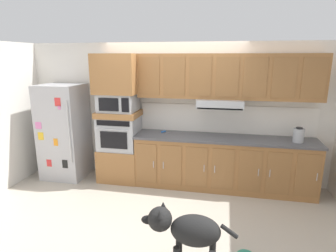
# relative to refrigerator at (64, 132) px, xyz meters

# --- Properties ---
(ground_plane) EXTENTS (9.60, 9.60, 0.00)m
(ground_plane) POSITION_rel_refrigerator_xyz_m (2.03, -0.68, -0.88)
(ground_plane) COLOR #B2A899
(back_kitchen_wall) EXTENTS (6.20, 0.12, 2.50)m
(back_kitchen_wall) POSITION_rel_refrigerator_xyz_m (2.03, 0.43, 0.37)
(back_kitchen_wall) COLOR silver
(back_kitchen_wall) RESTS_ON ground
(refrigerator) EXTENTS (0.76, 0.73, 1.76)m
(refrigerator) POSITION_rel_refrigerator_xyz_m (0.00, 0.00, 0.00)
(refrigerator) COLOR #ADADB2
(refrigerator) RESTS_ON ground
(oven_base_cabinet) EXTENTS (0.74, 0.62, 0.60)m
(oven_base_cabinet) POSITION_rel_refrigerator_xyz_m (1.08, 0.07, -0.58)
(oven_base_cabinet) COLOR #996638
(oven_base_cabinet) RESTS_ON ground
(built_in_oven) EXTENTS (0.70, 0.62, 0.60)m
(built_in_oven) POSITION_rel_refrigerator_xyz_m (1.08, 0.07, 0.02)
(built_in_oven) COLOR #A8AAAF
(built_in_oven) RESTS_ON oven_base_cabinet
(appliance_mid_shelf) EXTENTS (0.74, 0.62, 0.10)m
(appliance_mid_shelf) POSITION_rel_refrigerator_xyz_m (1.08, 0.07, 0.37)
(appliance_mid_shelf) COLOR #996638
(appliance_mid_shelf) RESTS_ON built_in_oven
(microwave) EXTENTS (0.64, 0.54, 0.32)m
(microwave) POSITION_rel_refrigerator_xyz_m (1.08, 0.07, 0.58)
(microwave) COLOR #A8AAAF
(microwave) RESTS_ON appliance_mid_shelf
(appliance_upper_cabinet) EXTENTS (0.74, 0.62, 0.68)m
(appliance_upper_cabinet) POSITION_rel_refrigerator_xyz_m (1.08, 0.07, 1.08)
(appliance_upper_cabinet) COLOR #996638
(appliance_upper_cabinet) RESTS_ON microwave
(lower_cabinet_run) EXTENTS (3.02, 0.63, 0.88)m
(lower_cabinet_run) POSITION_rel_refrigerator_xyz_m (2.96, 0.07, -0.44)
(lower_cabinet_run) COLOR #996638
(lower_cabinet_run) RESTS_ON ground
(countertop_slab) EXTENTS (3.06, 0.64, 0.04)m
(countertop_slab) POSITION_rel_refrigerator_xyz_m (2.96, 0.07, 0.02)
(countertop_slab) COLOR #4C4C51
(countertop_slab) RESTS_ON lower_cabinet_run
(backsplash_panel) EXTENTS (3.06, 0.02, 0.50)m
(backsplash_panel) POSITION_rel_refrigerator_xyz_m (2.96, 0.36, 0.29)
(backsplash_panel) COLOR white
(backsplash_panel) RESTS_ON countertop_slab
(upper_cabinet_with_hood) EXTENTS (3.02, 0.48, 0.88)m
(upper_cabinet_with_hood) POSITION_rel_refrigerator_xyz_m (2.95, 0.19, 1.02)
(upper_cabinet_with_hood) COLOR #996638
(upper_cabinet_with_hood) RESTS_ON backsplash_panel
(screwdriver) EXTENTS (0.17, 0.16, 0.03)m
(screwdriver) POSITION_rel_refrigerator_xyz_m (1.89, 0.17, 0.05)
(screwdriver) COLOR blue
(screwdriver) RESTS_ON countertop_slab
(electric_kettle) EXTENTS (0.17, 0.17, 0.24)m
(electric_kettle) POSITION_rel_refrigerator_xyz_m (4.12, 0.02, 0.15)
(electric_kettle) COLOR #A8AAAF
(electric_kettle) RESTS_ON countertop_slab
(dog) EXTENTS (1.01, 0.33, 0.74)m
(dog) POSITION_rel_refrigerator_xyz_m (2.61, -2.04, -0.39)
(dog) COLOR black
(dog) RESTS_ON ground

